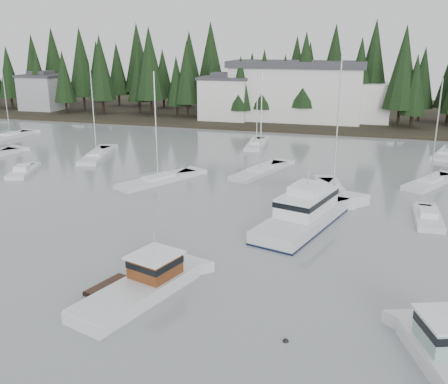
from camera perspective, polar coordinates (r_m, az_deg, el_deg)
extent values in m
cube|color=black|center=(111.56, 11.85, 8.85)|extent=(240.00, 54.00, 1.00)
cube|color=silver|center=(96.61, 0.18, 10.53)|extent=(9.00, 7.00, 7.50)
cube|color=#38383D|center=(96.24, 0.18, 12.90)|extent=(9.54, 7.42, 0.50)
cube|color=#38383D|center=(96.20, 0.18, 13.26)|extent=(4.95, 3.85, 0.80)
cube|color=#999EA0|center=(117.15, -20.03, 10.55)|extent=(8.00, 7.00, 7.00)
cube|color=#38383D|center=(116.85, -20.21, 12.37)|extent=(8.48, 7.42, 0.50)
cube|color=#38383D|center=(116.82, -20.24, 12.66)|extent=(4.40, 3.85, 0.80)
cube|color=silver|center=(96.66, 8.25, 11.11)|extent=(24.00, 10.00, 10.00)
cube|color=#38383D|center=(96.27, 8.39, 14.25)|extent=(25.00, 11.00, 1.20)
cube|color=silver|center=(97.83, 15.46, 9.87)|extent=(10.00, 8.00, 7.00)
cube|color=silver|center=(31.52, -9.93, -11.73)|extent=(5.42, 9.35, 1.28)
cube|color=silver|center=(31.20, -9.99, -10.61)|extent=(5.31, 9.17, 0.12)
cube|color=#45240D|center=(32.05, -7.87, -8.35)|extent=(3.10, 3.26, 1.38)
cube|color=white|center=(31.75, -7.93, -7.14)|extent=(3.48, 3.68, 0.12)
cube|color=black|center=(31.94, -7.89, -7.90)|extent=(3.17, 3.31, 0.39)
cylinder|color=#A5A8AD|center=(31.42, -7.99, -5.74)|extent=(0.08, 0.08, 1.58)
cube|color=black|center=(33.16, -13.09, -10.69)|extent=(2.05, 3.36, 0.54)
cube|color=silver|center=(42.97, 8.99, -3.57)|extent=(7.15, 13.04, 1.81)
cube|color=black|center=(43.02, 8.98, -3.74)|extent=(7.20, 13.11, 0.25)
cube|color=white|center=(42.94, 9.43, -1.13)|extent=(4.83, 7.10, 1.64)
cube|color=black|center=(42.82, 9.45, -0.62)|extent=(4.92, 7.18, 0.45)
cube|color=white|center=(42.59, 9.50, 0.39)|extent=(3.12, 3.75, 0.74)
cylinder|color=#A5A8AD|center=(42.34, 9.56, 1.57)|extent=(0.10, 0.10, 1.25)
cube|color=#81A99D|center=(27.29, 24.23, -14.44)|extent=(3.10, 3.16, 1.46)
cube|color=silver|center=(69.45, -14.33, 3.87)|extent=(5.11, 10.54, 1.05)
cube|color=white|center=(69.31, -14.37, 4.39)|extent=(2.62, 3.82, 0.30)
cylinder|color=#A5A8AD|center=(68.27, -14.76, 9.52)|extent=(0.14, 0.14, 12.78)
cube|color=silver|center=(74.75, 3.72, 5.27)|extent=(3.23, 9.22, 1.05)
cube|color=white|center=(74.62, 3.73, 5.76)|extent=(1.98, 3.21, 0.30)
cylinder|color=#A5A8AD|center=(73.80, 3.81, 9.65)|extent=(0.14, 0.14, 10.47)
cube|color=silver|center=(88.31, -23.21, 5.75)|extent=(3.43, 8.24, 1.05)
cube|color=white|center=(88.21, -23.26, 6.16)|extent=(2.18, 2.88, 0.30)
cylinder|color=#A5A8AD|center=(87.52, -23.65, 9.40)|extent=(0.14, 0.14, 10.34)
cube|color=silver|center=(59.29, 4.14, 2.15)|extent=(5.55, 10.41, 1.05)
cube|color=white|center=(59.12, 4.15, 2.76)|extent=(2.78, 3.82, 0.30)
cylinder|color=#A5A8AD|center=(58.03, 4.26, 7.97)|extent=(0.14, 0.14, 11.12)
cube|color=silver|center=(74.46, 24.12, 3.77)|extent=(5.18, 8.97, 1.05)
cube|color=white|center=(74.33, 24.18, 4.25)|extent=(2.69, 3.35, 0.30)
cube|color=silver|center=(58.92, 22.45, 0.79)|extent=(6.44, 8.77, 1.05)
cube|color=white|center=(58.76, 22.52, 1.39)|extent=(2.95, 3.42, 0.30)
cylinder|color=#A5A8AD|center=(57.68, 23.11, 6.47)|extent=(0.14, 0.14, 10.86)
cube|color=silver|center=(52.10, 12.33, -0.30)|extent=(4.78, 9.83, 1.05)
cube|color=white|center=(51.92, 12.37, 0.38)|extent=(2.50, 3.56, 0.30)
cylinder|color=#A5A8AD|center=(50.44, 12.86, 7.85)|extent=(0.14, 0.14, 13.93)
cube|color=silver|center=(55.83, -7.54, 1.11)|extent=(6.90, 10.19, 1.05)
cube|color=white|center=(55.66, -7.56, 1.75)|extent=(3.18, 3.89, 0.30)
cylinder|color=#A5A8AD|center=(54.46, -7.79, 7.46)|extent=(0.14, 0.14, 11.48)
cube|color=silver|center=(63.46, -22.00, 2.00)|extent=(4.11, 6.47, 0.90)
cube|color=white|center=(63.29, -22.07, 2.61)|extent=(2.06, 2.33, 0.55)
cube|color=silver|center=(47.07, 22.25, -2.99)|extent=(2.24, 6.40, 0.90)
cube|color=white|center=(46.85, 22.35, -2.18)|extent=(1.51, 2.05, 0.55)
sphere|color=black|center=(27.42, 7.06, -16.59)|extent=(0.33, 0.33, 0.33)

